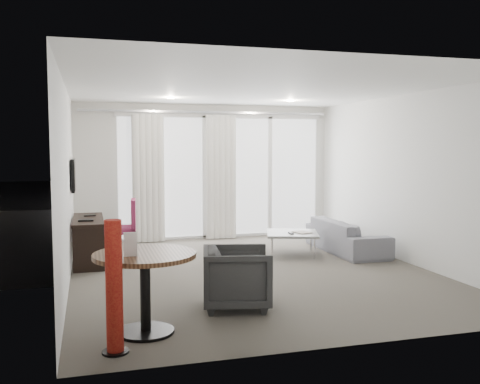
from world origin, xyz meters
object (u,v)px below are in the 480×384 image
object	(u,v)px
round_table	(145,293)
rattan_chair_a	(222,208)
desk	(88,240)
desk_chair	(119,230)
coffee_table	(292,243)
red_lamp	(114,287)
tub_armchair	(237,277)
rattan_chair_b	(277,201)
sofa	(347,236)

from	to	relation	value
round_table	rattan_chair_a	world-z (taller)	round_table
rattan_chair_a	desk	bearing A→B (deg)	-129.20
desk	desk_chair	size ratio (longest dim) A/B	1.49
coffee_table	desk	bearing A→B (deg)	174.80
red_lamp	tub_armchair	size ratio (longest dim) A/B	1.57
round_table	desk	bearing A→B (deg)	98.64
red_lamp	rattan_chair_a	world-z (taller)	red_lamp
red_lamp	coffee_table	size ratio (longest dim) A/B	1.42
desk_chair	coffee_table	xyz separation A→B (m)	(2.80, -0.23, -0.30)
round_table	red_lamp	distance (m)	0.56
tub_armchair	rattan_chair_a	xyz separation A→B (m)	(1.36, 6.22, 0.04)
red_lamp	rattan_chair_a	size ratio (longest dim) A/B	1.55
tub_armchair	coffee_table	bearing A→B (deg)	-20.75
rattan_chair_b	sofa	bearing A→B (deg)	-98.44
desk_chair	coffee_table	size ratio (longest dim) A/B	1.19
tub_armchair	rattan_chair_a	distance (m)	6.36
desk	coffee_table	world-z (taller)	desk
desk	desk_chair	distance (m)	0.49
desk_chair	rattan_chair_b	xyz separation A→B (m)	(4.01, 3.86, -0.04)
red_lamp	sofa	distance (m)	5.39
rattan_chair_a	tub_armchair	bearing A→B (deg)	-99.99
desk_chair	round_table	bearing A→B (deg)	-83.55
desk_chair	sofa	xyz separation A→B (m)	(3.79, -0.25, -0.22)
sofa	rattan_chair_a	distance (m)	3.87
desk_chair	round_table	size ratio (longest dim) A/B	1.00
sofa	rattan_chair_b	size ratio (longest dim) A/B	2.08
red_lamp	sofa	size ratio (longest dim) A/B	0.63
round_table	desk_chair	bearing A→B (deg)	90.99
coffee_table	round_table	bearing A→B (deg)	-131.10
round_table	rattan_chair_b	bearing A→B (deg)	61.38
tub_armchair	desk_chair	bearing A→B (deg)	33.92
red_lamp	coffee_table	bearing A→B (deg)	49.52
round_table	rattan_chair_b	xyz separation A→B (m)	(3.95, 7.23, 0.06)
desk	red_lamp	size ratio (longest dim) A/B	1.25
desk	sofa	distance (m)	4.26
sofa	rattan_chair_b	bearing A→B (deg)	-3.04
desk_chair	rattan_chair_a	bearing A→B (deg)	59.24
round_table	rattan_chair_a	distance (m)	7.19
desk_chair	red_lamp	size ratio (longest dim) A/B	0.84
round_table	sofa	distance (m)	4.86
tub_armchair	sofa	xyz separation A→B (m)	(2.66, 2.57, -0.07)
round_table	red_lamp	xyz separation A→B (m)	(-0.31, -0.43, 0.19)
tub_armchair	red_lamp	bearing A→B (deg)	137.65
rattan_chair_a	coffee_table	bearing A→B (deg)	-82.73
desk	coffee_table	xyz separation A→B (m)	(3.26, -0.30, -0.16)
desk_chair	coffee_table	distance (m)	2.83
red_lamp	rattan_chair_b	bearing A→B (deg)	60.96
round_table	rattan_chair_a	bearing A→B (deg)	70.24
desk	sofa	world-z (taller)	desk
desk	rattan_chair_b	world-z (taller)	rattan_chair_b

